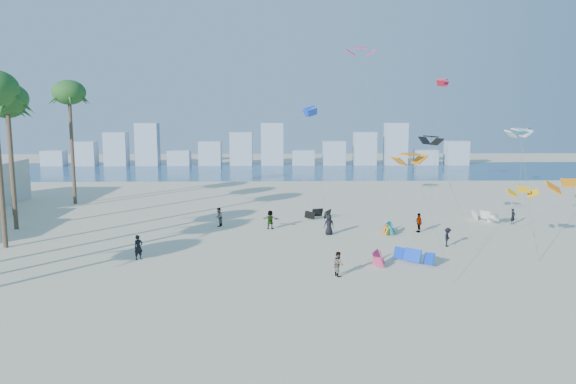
{
  "coord_description": "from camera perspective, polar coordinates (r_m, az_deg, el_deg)",
  "views": [
    {
      "loc": [
        1.95,
        -28.41,
        11.22
      ],
      "look_at": [
        3.0,
        16.0,
        4.5
      ],
      "focal_mm": 34.44,
      "sensor_mm": 36.0,
      "label": 1
    }
  ],
  "objects": [
    {
      "name": "grounded_kites",
      "position": [
        49.68,
        11.4,
        -4.08
      ],
      "size": [
        19.89,
        19.68,
        1.04
      ],
      "color": "#D12E66",
      "rests_on": "ground"
    },
    {
      "name": "distant_skyline",
      "position": [
        110.75,
        -2.98,
        4.38
      ],
      "size": [
        85.0,
        3.0,
        8.4
      ],
      "color": "#9EADBF",
      "rests_on": "ground"
    },
    {
      "name": "ocean",
      "position": [
        101.05,
        -2.45,
        2.22
      ],
      "size": [
        220.0,
        220.0,
        0.0
      ],
      "primitive_type": "plane",
      "color": "navy",
      "rests_on": "ground"
    },
    {
      "name": "kitesurfer_mid",
      "position": [
        37.76,
        5.2,
        -7.39
      ],
      "size": [
        0.87,
        0.98,
        1.67
      ],
      "primitive_type": "imported",
      "rotation": [
        0.0,
        0.0,
        1.92
      ],
      "color": "gray",
      "rests_on": "ground"
    },
    {
      "name": "ground",
      "position": [
        30.6,
        -5.04,
        -12.94
      ],
      "size": [
        220.0,
        220.0,
        0.0
      ],
      "primitive_type": "plane",
      "color": "beige",
      "rests_on": "ground"
    },
    {
      "name": "kitesurfers_far",
      "position": [
        50.76,
        4.42,
        -3.18
      ],
      "size": [
        29.53,
        9.61,
        1.84
      ],
      "color": "black",
      "rests_on": "ground"
    },
    {
      "name": "flying_kites",
      "position": [
        53.09,
        13.28,
        8.31
      ],
      "size": [
        22.5,
        34.11,
        18.67
      ],
      "color": "orange",
      "rests_on": "ground"
    },
    {
      "name": "kitesurfer_near",
      "position": [
        43.01,
        -15.18,
        -5.54
      ],
      "size": [
        0.81,
        0.78,
        1.87
      ],
      "primitive_type": "imported",
      "rotation": [
        0.0,
        0.0,
        0.68
      ],
      "color": "black",
      "rests_on": "ground"
    }
  ]
}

